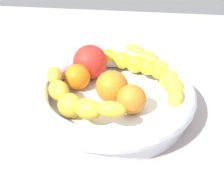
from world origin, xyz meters
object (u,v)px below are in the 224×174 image
banana_draped_right (74,99)px  orange_mid_left (131,99)px  orange_front (112,86)px  orange_mid_right (77,77)px  banana_draped_left (127,62)px  banana_arching_top (161,73)px  tomato_red (90,62)px  fruit_bowl (112,97)px

banana_draped_right → orange_mid_left: banana_draped_right is taller
orange_front → orange_mid_right: bearing=156.6°
banana_draped_left → banana_arching_top: size_ratio=0.81×
orange_mid_left → tomato_red: (-9.53, 11.15, 0.95)cm
orange_mid_left → banana_arching_top: bearing=61.3°
banana_draped_right → orange_mid_left: size_ratio=3.17×
banana_arching_top → tomato_red: tomato_red is taller
fruit_bowl → orange_front: orange_front is taller
banana_draped_left → banana_arching_top: (7.23, -4.56, 0.28)cm
fruit_bowl → orange_mid_left: (3.87, -3.00, 1.79)cm
banana_draped_left → orange_mid_right: size_ratio=3.63×
fruit_bowl → banana_draped_right: (-6.05, -4.90, 2.23)cm
banana_draped_right → tomato_red: tomato_red is taller
banana_draped_left → banana_draped_right: size_ratio=1.11×
banana_draped_left → orange_mid_left: size_ratio=3.51×
fruit_bowl → orange_mid_left: size_ratio=5.86×
banana_draped_left → banana_arching_top: 8.55cm
fruit_bowl → banana_arching_top: size_ratio=1.35×
banana_draped_left → orange_front: size_ratio=3.05×
banana_draped_right → orange_mid_left: 10.11cm
fruit_bowl → orange_mid_left: 5.21cm
fruit_bowl → tomato_red: (-5.67, 8.15, 2.74)cm
orange_front → tomato_red: size_ratio=0.85×
tomato_red → orange_front: bearing=-54.2°
banana_draped_right → tomato_red: bearing=88.3°
banana_draped_left → orange_mid_left: orange_mid_left is taller
banana_draped_right → orange_mid_right: size_ratio=3.28×
banana_draped_right → tomato_red: (0.38, 13.05, 0.51)cm
fruit_bowl → orange_mid_right: bearing=154.9°
tomato_red → banana_arching_top: bearing=-6.4°
tomato_red → banana_draped_right: bearing=-91.7°
orange_mid_right → tomato_red: (1.72, 4.68, 1.03)cm
fruit_bowl → banana_draped_right: banana_draped_right is taller
fruit_bowl → orange_mid_left: orange_mid_left is taller
orange_mid_right → banana_draped_right: bearing=-80.9°
banana_draped_right → orange_mid_right: banana_draped_right is taller
orange_front → orange_mid_right: orange_front is taller
banana_draped_right → orange_front: orange_front is taller
banana_draped_right → orange_front: bearing=40.4°
tomato_red → banana_draped_left: bearing=21.1°
fruit_bowl → banana_draped_right: size_ratio=1.85×
banana_draped_right → banana_arching_top: banana_draped_right is taller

